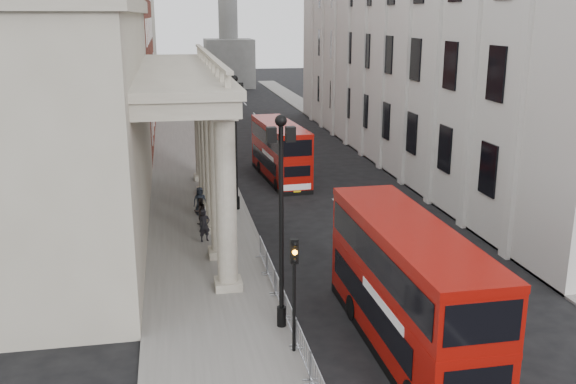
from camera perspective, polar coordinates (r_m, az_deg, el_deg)
The scene contains 18 objects.
ground at distance 22.44m, azimuth 2.86°, elevation -16.52°, with size 260.00×260.00×0.00m, color black.
sidewalk_west at distance 49.93m, azimuth -8.54°, elevation 1.59°, with size 6.00×140.00×0.12m, color slate.
sidewalk_east at distance 53.07m, azimuth 9.56°, elevation 2.37°, with size 3.00×140.00×0.12m, color slate.
kerb at distance 50.10m, azimuth -5.17°, elevation 1.76°, with size 0.20×140.00×0.14m, color slate.
portico_building at distance 37.43m, azimuth -19.71°, elevation 5.52°, with size 9.00×28.00×12.00m, color gray.
brick_building at distance 66.76m, azimuth -16.24°, elevation 14.11°, with size 9.00×32.00×22.00m, color maroon.
west_building_far at distance 98.68m, azimuth -14.51°, elevation 13.89°, with size 9.00×30.00×20.00m, color gray.
east_building at distance 54.51m, azimuth 11.99°, elevation 15.79°, with size 8.00×55.00×25.00m, color beige.
lamp_post_south at distance 23.87m, azimuth -0.61°, elevation -1.51°, with size 1.05×0.44×8.32m.
lamp_post_mid at distance 39.31m, azimuth -4.70°, elevation 5.20°, with size 1.05×0.44×8.32m.
lamp_post_north at distance 55.07m, azimuth -6.48°, elevation 8.09°, with size 1.05×0.44×8.32m.
traffic_light at distance 22.63m, azimuth 0.55°, elevation -7.34°, with size 0.28×0.33×4.30m.
crowd_barriers at distance 23.92m, azimuth 0.78°, elevation -12.48°, with size 0.50×18.75×1.10m.
bus_near at distance 23.69m, azimuth 10.55°, elevation -8.19°, with size 2.76×11.01×4.75m.
bus_far at distance 47.71m, azimuth -0.71°, elevation 3.73°, with size 3.01×9.83×4.18m.
pedestrian_a at distance 34.66m, azimuth -7.44°, elevation -2.97°, with size 0.64×0.42×1.76m, color black.
pedestrian_b at distance 37.56m, azimuth -7.82°, elevation -1.68°, with size 0.76×0.59×1.56m, color #292220.
pedestrian_c at distance 39.32m, azimuth -7.83°, elevation -0.79°, with size 0.83×0.54×1.71m, color black.
Camera 1 is at (-4.56, -18.48, 11.87)m, focal length 40.00 mm.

